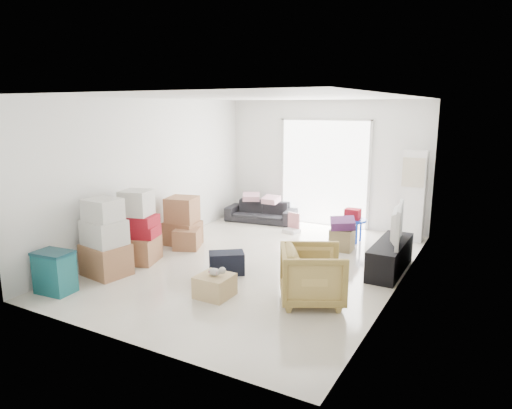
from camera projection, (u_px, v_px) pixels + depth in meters
The scene contains 21 objects.
room_shell at pixel (258, 183), 7.32m from camera, with size 4.98×6.48×3.18m.
sliding_door at pixel (324, 168), 9.89m from camera, with size 2.10×0.04×2.33m.
ac_tower at pixel (413, 196), 8.76m from camera, with size 0.45×0.30×1.75m, color white.
tv_console at pixel (390, 257), 7.19m from camera, with size 0.43×1.43×0.48m, color black.
television at pixel (391, 238), 7.13m from camera, with size 1.05×0.60×0.14m, color black.
sofa at pixel (261, 208), 10.29m from camera, with size 1.57×0.46×0.61m, color black.
pillow_left at pixel (251, 191), 10.35m from camera, with size 0.40×0.32×0.13m, color #F5B3C1.
pillow_right at pixel (271, 194), 10.04m from camera, with size 0.31×0.25×0.11m, color #F5B3C1.
armchair at pixel (313, 272), 6.00m from camera, with size 0.81×0.76×0.83m, color tan.
storage_bins at pixel (55, 272), 6.35m from camera, with size 0.55×0.41×0.60m.
box_stack_a at pixel (105, 241), 6.97m from camera, with size 0.73×0.63×1.20m.
box_stack_b at pixel (138, 231), 7.58m from camera, with size 0.75×0.75×1.22m.
box_stack_c at pixel (183, 221), 8.57m from camera, with size 0.65×0.63×0.91m.
loose_box at pixel (187, 239), 8.36m from camera, with size 0.44×0.44×0.37m, color #9C6846.
duffel_bag at pixel (227, 263), 7.10m from camera, with size 0.54×0.32×0.34m, color black.
ottoman at pixel (342, 239), 8.28m from camera, with size 0.39×0.39×0.39m, color olive.
blanket at pixel (343, 225), 8.23m from camera, with size 0.43×0.43×0.14m, color #4D2256.
kids_table at pixel (353, 218), 8.71m from camera, with size 0.53×0.53×0.65m.
toy_walker at pixel (292, 227), 9.46m from camera, with size 0.35×0.32×0.40m.
wood_crate at pixel (215, 286), 6.24m from camera, with size 0.46×0.46×0.30m, color tan.
plush_bunny at pixel (216, 272), 6.19m from camera, with size 0.25×0.14×0.13m.
Camera 1 is at (3.46, -6.34, 2.55)m, focal length 32.00 mm.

